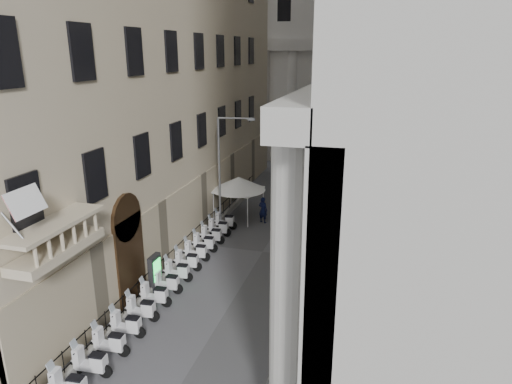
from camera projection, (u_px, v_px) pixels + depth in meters
far_building at (329, 22)px, 50.57m from camera, size 22.00×10.00×30.00m
iron_fence at (191, 252)px, 28.52m from camera, size 0.30×28.00×1.40m
blue_awning at (340, 221)px, 33.74m from camera, size 1.60×3.00×3.00m
scooter_2 at (92, 375)px, 17.70m from camera, size 1.43×0.65×1.50m
scooter_3 at (111, 355)px, 18.91m from camera, size 1.43×0.65×1.50m
scooter_4 at (128, 336)px, 20.12m from camera, size 1.43×0.65×1.50m
scooter_5 at (143, 320)px, 21.32m from camera, size 1.43×0.65×1.50m
scooter_6 at (156, 306)px, 22.53m from camera, size 1.43×0.65×1.50m
scooter_7 at (167, 293)px, 23.74m from camera, size 1.43×0.65×1.50m
scooter_8 at (178, 281)px, 24.95m from camera, size 1.43×0.65×1.50m
scooter_9 at (188, 270)px, 26.15m from camera, size 1.43×0.65×1.50m
scooter_10 at (197, 260)px, 27.36m from camera, size 1.43×0.65×1.50m
scooter_11 at (205, 252)px, 28.57m from camera, size 1.43×0.65×1.50m
scooter_12 at (212, 243)px, 29.78m from camera, size 1.43×0.65×1.50m
scooter_13 at (219, 236)px, 30.98m from camera, size 1.43×0.65×1.50m
scooter_14 at (225, 229)px, 32.19m from camera, size 1.43×0.65×1.50m
barrier_2 at (287, 348)px, 19.31m from camera, size 0.60×2.40×1.10m
barrier_3 at (298, 316)px, 21.61m from camera, size 0.60×2.40×1.10m
barrier_4 at (306, 291)px, 23.91m from camera, size 0.60×2.40×1.10m
barrier_5 at (313, 270)px, 26.21m from camera, size 0.60×2.40×1.10m
barrier_6 at (319, 252)px, 28.51m from camera, size 0.60×2.40×1.10m
barrier_7 at (324, 237)px, 30.81m from camera, size 0.60×2.40×1.10m
barrier_8 at (329, 224)px, 33.12m from camera, size 0.60×2.40×1.10m
barrier_9 at (333, 213)px, 35.42m from camera, size 0.60×2.40×1.10m
security_tent at (237, 183)px, 33.76m from camera, size 3.94×3.94×3.20m
street_lamp at (223, 164)px, 31.07m from camera, size 2.55×0.49×7.84m
info_kiosk at (155, 273)px, 23.66m from camera, size 0.32×0.95×2.00m
pedestrian_a at (263, 210)px, 33.10m from camera, size 0.81×0.66×1.94m
pedestrian_b at (325, 196)px, 36.55m from camera, size 0.93×0.75×1.79m
pedestrian_c at (310, 173)px, 43.66m from camera, size 0.99×0.89×1.69m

